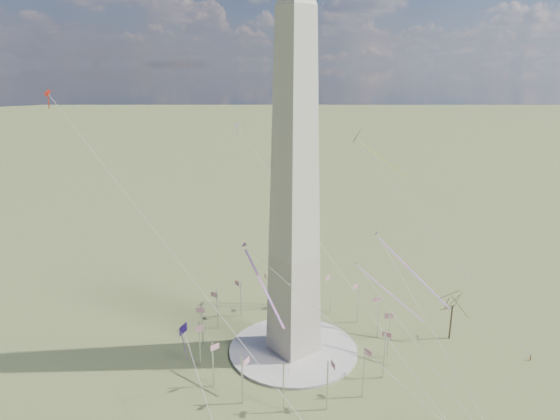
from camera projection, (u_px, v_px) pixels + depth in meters
ground at (293, 351)px, 140.56m from camera, size 2000.00×2000.00×0.00m
plaza at (293, 349)px, 140.45m from camera, size 36.00×36.00×0.80m
washington_monument at (295, 185)px, 127.12m from camera, size 15.56×15.56×100.00m
flagpole_ring at (293, 328)px, 138.52m from camera, size 54.40×54.40×13.00m
tree_near at (453, 303)px, 143.81m from camera, size 9.07×9.07×15.88m
person_east at (530, 358)px, 135.67m from camera, size 0.78×0.66×1.83m
kite_delta_black at (360, 140)px, 156.05m from camera, size 15.83×16.94×15.56m
kite_diamond_purple at (184, 333)px, 117.00m from camera, size 2.64×3.63×10.61m
kite_streamer_left at (400, 258)px, 137.51m from camera, size 4.82×23.82×16.41m
kite_streamer_mid at (257, 273)px, 126.39m from camera, size 4.88×21.84×15.07m
kite_streamer_right at (379, 284)px, 147.77m from camera, size 9.38×20.73×15.00m
kite_small_red at (48, 95)px, 124.99m from camera, size 1.56×1.82×4.90m
kite_small_white at (237, 127)px, 160.34m from camera, size 1.03×1.69×3.91m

